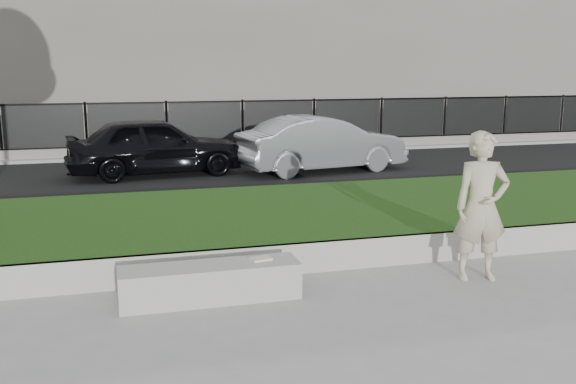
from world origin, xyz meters
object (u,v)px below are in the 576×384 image
object	(u,v)px
book	(261,259)
car_dark	(155,146)
stone_bench	(210,282)
man	(481,207)
car_silver	(322,144)

from	to	relation	value
book	car_dark	size ratio (longest dim) A/B	0.06
stone_bench	man	world-z (taller)	man
stone_bench	car_silver	xyz separation A→B (m)	(3.96, 7.91, 0.51)
stone_bench	man	bearing A→B (deg)	-2.57
stone_bench	book	world-z (taller)	book
book	car_dark	world-z (taller)	car_dark
man	book	xyz separation A→B (m)	(-2.74, 0.19, -0.50)
car_dark	car_silver	world-z (taller)	car_dark
man	car_dark	bearing A→B (deg)	122.65
man	car_dark	world-z (taller)	man
man	car_dark	size ratio (longest dim) A/B	0.45
car_silver	stone_bench	bearing A→B (deg)	143.90
stone_bench	car_dark	bearing A→B (deg)	90.16
car_dark	book	bearing A→B (deg)	177.33
stone_bench	book	size ratio (longest dim) A/B	8.77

